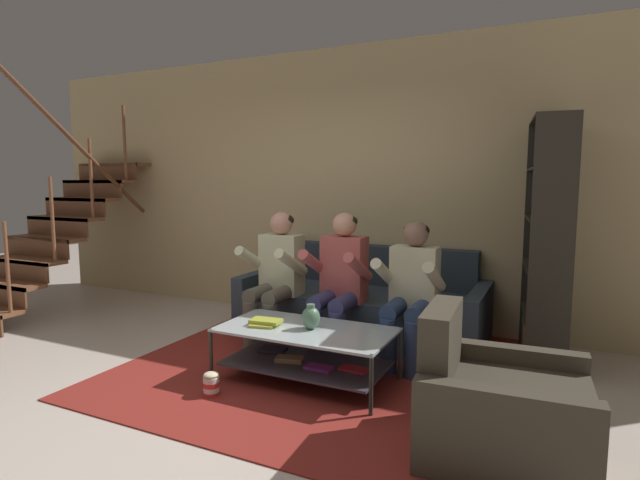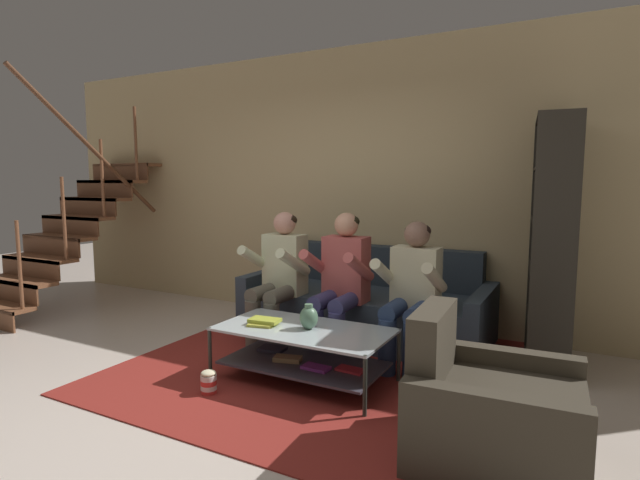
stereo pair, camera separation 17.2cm
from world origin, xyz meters
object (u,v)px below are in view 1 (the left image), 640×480
(person_seated_left, at_px, (276,273))
(bookshelf, at_px, (551,260))
(vase, at_px, (311,317))
(couch, at_px, (362,307))
(book_stack, at_px, (265,322))
(armchair, at_px, (498,409))
(coffee_table, at_px, (306,346))
(popcorn_tub, at_px, (211,384))
(person_seated_right, at_px, (411,287))
(person_seated_middle, at_px, (339,278))

(person_seated_left, xyz_separation_m, bookshelf, (2.28, 0.58, 0.19))
(bookshelf, bearing_deg, vase, -141.53)
(couch, bearing_deg, book_stack, -102.44)
(armchair, bearing_deg, bookshelf, 83.11)
(couch, distance_m, coffee_table, 1.26)
(couch, height_order, person_seated_left, person_seated_left)
(book_stack, distance_m, popcorn_tub, 0.60)
(vase, height_order, armchair, armchair)
(armchair, bearing_deg, popcorn_tub, -177.67)
(person_seated_right, distance_m, vase, 0.90)
(book_stack, bearing_deg, person_seated_left, 114.73)
(person_seated_right, bearing_deg, bookshelf, 29.89)
(armchair, bearing_deg, coffee_table, 162.71)
(person_seated_left, distance_m, popcorn_tub, 1.35)
(popcorn_tub, bearing_deg, bookshelf, 40.31)
(couch, distance_m, person_seated_middle, 0.69)
(couch, relative_size, bookshelf, 1.17)
(person_seated_left, bearing_deg, book_stack, -65.27)
(person_seated_middle, height_order, book_stack, person_seated_middle)
(bookshelf, height_order, armchair, bookshelf)
(person_seated_right, height_order, coffee_table, person_seated_right)
(bookshelf, relative_size, armchair, 2.19)
(person_seated_right, bearing_deg, popcorn_tub, -132.21)
(bookshelf, bearing_deg, person_seated_middle, -160.70)
(person_seated_left, distance_m, coffee_table, 1.03)
(armchair, bearing_deg, vase, 161.94)
(person_seated_right, bearing_deg, armchair, -54.34)
(book_stack, relative_size, popcorn_tub, 1.41)
(vase, bearing_deg, person_seated_left, 135.98)
(person_seated_middle, distance_m, coffee_table, 0.80)
(person_seated_middle, bearing_deg, bookshelf, 19.30)
(bookshelf, relative_size, popcorn_tub, 11.46)
(couch, xyz_separation_m, coffee_table, (0.02, -1.26, -0.01))
(person_seated_left, height_order, armchair, person_seated_left)
(person_seated_right, bearing_deg, person_seated_left, 179.83)
(bookshelf, bearing_deg, couch, -179.92)
(person_seated_middle, distance_m, book_stack, 0.84)
(armchair, height_order, popcorn_tub, armchair)
(coffee_table, bearing_deg, popcorn_tub, -132.66)
(popcorn_tub, bearing_deg, person_seated_right, 47.79)
(coffee_table, relative_size, bookshelf, 0.65)
(person_seated_middle, height_order, coffee_table, person_seated_middle)
(person_seated_right, xyz_separation_m, popcorn_tub, (-1.09, -1.20, -0.56))
(popcorn_tub, bearing_deg, person_seated_middle, 69.39)
(vase, relative_size, armchair, 0.21)
(book_stack, height_order, armchair, armchair)
(coffee_table, height_order, book_stack, book_stack)
(popcorn_tub, bearing_deg, book_stack, 70.56)
(person_seated_left, relative_size, book_stack, 4.94)
(book_stack, bearing_deg, couch, 77.56)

